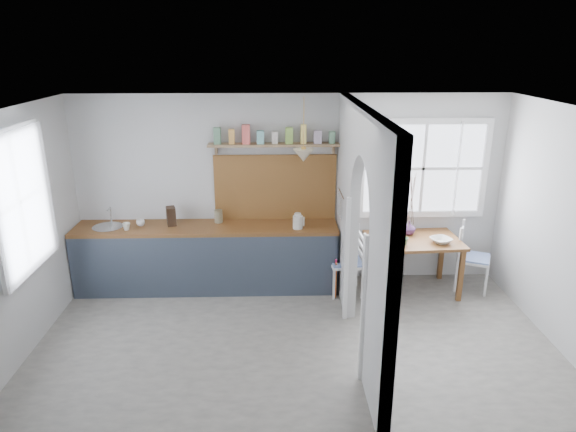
{
  "coord_description": "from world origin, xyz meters",
  "views": [
    {
      "loc": [
        -0.23,
        -5.15,
        3.21
      ],
      "look_at": [
        -0.06,
        0.53,
        1.29
      ],
      "focal_mm": 32.0,
      "sensor_mm": 36.0,
      "label": 1
    }
  ],
  "objects_px": {
    "kettle": "(298,221)",
    "vase": "(409,228)",
    "dining_table": "(412,265)",
    "chair_right": "(474,257)",
    "chair_left": "(346,261)"
  },
  "relations": [
    {
      "from": "kettle",
      "to": "vase",
      "type": "distance_m",
      "value": 1.52
    },
    {
      "from": "kettle",
      "to": "dining_table",
      "type": "bearing_deg",
      "value": 18.87
    },
    {
      "from": "kettle",
      "to": "chair_right",
      "type": "bearing_deg",
      "value": 20.61
    },
    {
      "from": "chair_left",
      "to": "chair_right",
      "type": "bearing_deg",
      "value": 89.38
    },
    {
      "from": "dining_table",
      "to": "vase",
      "type": "bearing_deg",
      "value": 95.86
    },
    {
      "from": "chair_left",
      "to": "kettle",
      "type": "distance_m",
      "value": 0.85
    },
    {
      "from": "dining_table",
      "to": "kettle",
      "type": "xyz_separation_m",
      "value": [
        -1.54,
        0.05,
        0.63
      ]
    },
    {
      "from": "kettle",
      "to": "vase",
      "type": "relative_size",
      "value": 1.11
    },
    {
      "from": "chair_left",
      "to": "chair_right",
      "type": "relative_size",
      "value": 1.0
    },
    {
      "from": "dining_table",
      "to": "chair_left",
      "type": "height_order",
      "value": "chair_left"
    },
    {
      "from": "kettle",
      "to": "vase",
      "type": "xyz_separation_m",
      "value": [
        1.51,
        0.13,
        -0.16
      ]
    },
    {
      "from": "vase",
      "to": "kettle",
      "type": "bearing_deg",
      "value": -175.01
    },
    {
      "from": "dining_table",
      "to": "chair_right",
      "type": "xyz_separation_m",
      "value": [
        0.85,
        0.05,
        0.08
      ]
    },
    {
      "from": "dining_table",
      "to": "vase",
      "type": "distance_m",
      "value": 0.5
    },
    {
      "from": "dining_table",
      "to": "chair_left",
      "type": "distance_m",
      "value": 0.9
    }
  ]
}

